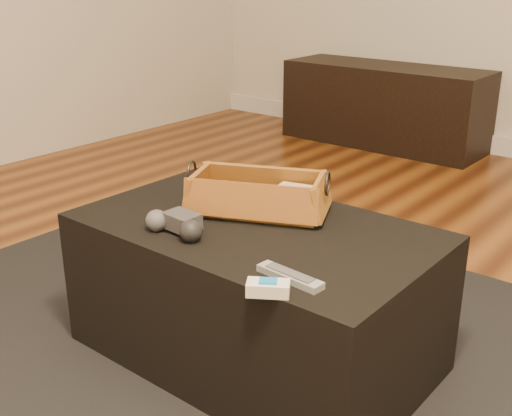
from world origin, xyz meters
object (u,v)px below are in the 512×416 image
Objects in this scene: media_cabinet at (384,105)px; wicker_basket at (258,197)px; game_controller at (177,224)px; cream_gadget at (268,288)px; silver_remote at (290,276)px; tv_remote at (250,205)px; ottoman at (255,291)px.

media_cabinet is 2.90× the size of wicker_basket.
wicker_basket is at bearing 76.53° from game_controller.
cream_gadget is (0.40, -0.11, -0.01)m from game_controller.
wicker_basket is at bearing 138.59° from silver_remote.
cream_gadget is at bearing -87.77° from silver_remote.
media_cabinet reaches higher than silver_remote.
media_cabinet is at bearing 114.05° from silver_remote.
media_cabinet is 7.40× the size of silver_remote.
media_cabinet is 3.00m from cream_gadget.
wicker_basket is (0.86, -2.37, 0.22)m from media_cabinet.
media_cabinet is 7.01× the size of game_controller.
wicker_basket is at bearing -70.11° from media_cabinet.
tv_remote is at bearing -118.57° from wicker_basket.
game_controller reaches higher than cream_gadget.
silver_remote is at bearing -3.59° from game_controller.
game_controller is at bearing -73.25° from media_cabinet.
game_controller is (-0.06, -0.27, -0.02)m from wicker_basket.
tv_remote reaches higher than ottoman.
media_cabinet reaches higher than game_controller.
tv_remote is 0.25m from game_controller.
ottoman is 0.28m from wicker_basket.
ottoman is 5.35× the size of game_controller.
wicker_basket is 0.28m from game_controller.
game_controller reaches higher than tv_remote.
tv_remote is 0.44m from silver_remote.
media_cabinet is at bearing 110.42° from ottoman.
game_controller is 0.40m from silver_remote.
tv_remote is 0.50m from cream_gadget.
game_controller reaches higher than ottoman.
game_controller is 1.77× the size of cream_gadget.
game_controller is at bearing 176.41° from silver_remote.
ottoman is 0.41m from silver_remote.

